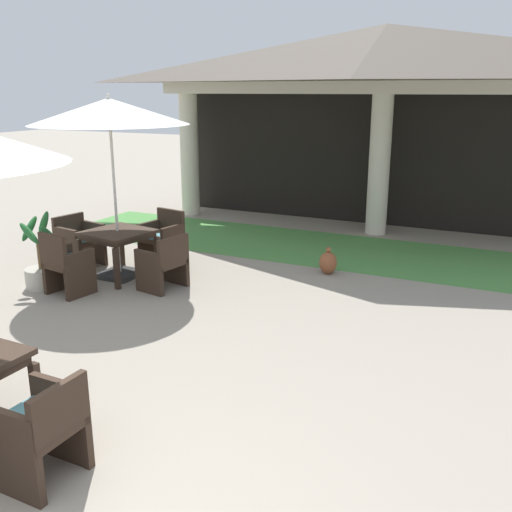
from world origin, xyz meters
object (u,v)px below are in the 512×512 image
object	(u,v)px
patio_table_near_foreground	(118,237)
patio_umbrella_near_foreground	(109,114)
patio_chair_near_foreground_west	(79,242)
patio_chair_near_foreground_east	(164,263)
patio_chair_near_foreground_north	(163,238)
potted_palm_left_edge	(41,268)
patio_chair_mid_left_east	(40,430)
terracotta_urn	(328,262)
patio_chair_near_foreground_south	(66,266)

from	to	relation	value
patio_table_near_foreground	patio_umbrella_near_foreground	bearing A→B (deg)	-63.43
patio_chair_near_foreground_west	patio_chair_near_foreground_east	distance (m)	1.91
patio_umbrella_near_foreground	patio_chair_near_foreground_north	world-z (taller)	patio_umbrella_near_foreground
patio_table_near_foreground	potted_palm_left_edge	xyz separation A→B (m)	(-0.72, -0.88, -0.33)
patio_chair_mid_left_east	potted_palm_left_edge	bearing A→B (deg)	46.50
potted_palm_left_edge	patio_chair_near_foreground_west	bearing A→B (deg)	101.76
patio_umbrella_near_foreground	patio_chair_mid_left_east	size ratio (longest dim) A/B	3.33
patio_chair_near_foreground_west	potted_palm_left_edge	bearing A→B (deg)	21.88
terracotta_urn	patio_chair_near_foreground_west	bearing A→B (deg)	-160.22
patio_chair_near_foreground_south	patio_chair_mid_left_east	size ratio (longest dim) A/B	1.11
patio_umbrella_near_foreground	patio_chair_near_foreground_west	xyz separation A→B (m)	(-0.94, 0.17, -2.04)
patio_chair_near_foreground_north	patio_chair_near_foreground_east	size ratio (longest dim) A/B	1.08
patio_chair_near_foreground_south	patio_chair_near_foreground_west	xyz separation A→B (m)	(-0.77, 1.11, -0.00)
patio_chair_near_foreground_north	potted_palm_left_edge	xyz separation A→B (m)	(-0.89, -1.82, -0.12)
patio_chair_near_foreground_north	terracotta_urn	size ratio (longest dim) A/B	2.00
patio_table_near_foreground	patio_chair_near_foreground_north	bearing A→B (deg)	79.88
patio_table_near_foreground	patio_chair_mid_left_east	xyz separation A→B (m)	(2.54, -4.12, -0.22)
patio_table_near_foreground	patio_chair_near_foreground_east	size ratio (longest dim) A/B	1.28
patio_chair_near_foreground_west	terracotta_urn	xyz separation A→B (m)	(3.80, 1.37, -0.24)
patio_table_near_foreground	patio_chair_near_foreground_south	size ratio (longest dim) A/B	1.14
patio_umbrella_near_foreground	terracotta_urn	bearing A→B (deg)	28.21
patio_table_near_foreground	patio_chair_near_foreground_east	xyz separation A→B (m)	(0.94, -0.17, -0.24)
patio_umbrella_near_foreground	patio_chair_near_foreground_south	xyz separation A→B (m)	(-0.17, -0.94, -2.04)
patio_chair_near_foreground_west	terracotta_urn	bearing A→B (deg)	119.90
patio_chair_mid_left_east	patio_chair_near_foreground_west	bearing A→B (deg)	40.39
patio_table_near_foreground	potted_palm_left_edge	bearing A→B (deg)	-129.44
potted_palm_left_edge	patio_chair_near_foreground_east	bearing A→B (deg)	23.09
patio_chair_near_foreground_east	patio_chair_mid_left_east	world-z (taller)	patio_chair_mid_left_east
patio_chair_near_foreground_north	potted_palm_left_edge	size ratio (longest dim) A/B	0.76
patio_umbrella_near_foreground	patio_chair_near_foreground_east	distance (m)	2.29
patio_umbrella_near_foreground	patio_chair_mid_left_east	world-z (taller)	patio_umbrella_near_foreground
terracotta_urn	potted_palm_left_edge	bearing A→B (deg)	-146.04
patio_table_near_foreground	patio_chair_mid_left_east	world-z (taller)	patio_chair_mid_left_east
patio_chair_near_foreground_north	terracotta_urn	bearing A→B (deg)	-157.52
patio_chair_near_foreground_south	patio_chair_near_foreground_north	world-z (taller)	patio_chair_near_foreground_south
patio_chair_mid_left_east	terracotta_urn	size ratio (longest dim) A/B	1.88
patio_chair_near_foreground_west	patio_umbrella_near_foreground	bearing A→B (deg)	90.00
patio_chair_near_foreground_east	terracotta_urn	xyz separation A→B (m)	(1.92, 1.70, -0.21)
patio_umbrella_near_foreground	patio_chair_near_foreground_east	size ratio (longest dim) A/B	3.39
patio_chair_near_foreground_north	patio_chair_near_foreground_east	distance (m)	1.36
patio_table_near_foreground	patio_umbrella_near_foreground	world-z (taller)	patio_umbrella_near_foreground
patio_table_near_foreground	patio_chair_near_foreground_south	world-z (taller)	patio_chair_near_foreground_south
patio_chair_mid_left_east	potted_palm_left_edge	xyz separation A→B (m)	(-3.26, 3.24, -0.11)
patio_chair_near_foreground_north	patio_chair_mid_left_east	distance (m)	5.59
patio_chair_near_foreground_south	patio_chair_near_foreground_east	xyz separation A→B (m)	(1.11, 0.78, -0.03)
patio_chair_near_foreground_south	patio_chair_near_foreground_west	size ratio (longest dim) A/B	1.09
patio_umbrella_near_foreground	patio_chair_near_foreground_west	distance (m)	2.26
patio_chair_near_foreground_south	patio_chair_near_foreground_north	size ratio (longest dim) A/B	1.04
patio_chair_near_foreground_south	patio_umbrella_near_foreground	bearing A→B (deg)	90.00
patio_umbrella_near_foreground	patio_chair_near_foreground_south	bearing A→B (deg)	-100.12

